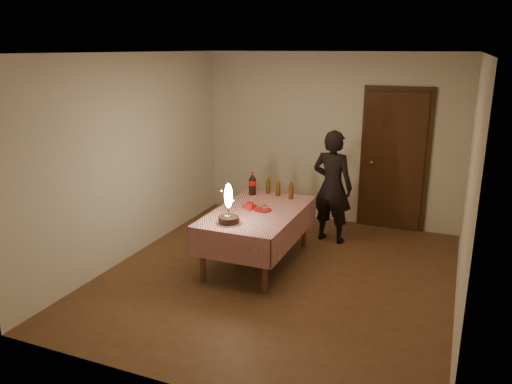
# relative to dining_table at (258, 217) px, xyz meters

# --- Properties ---
(ground) EXTENTS (4.00, 4.50, 0.01)m
(ground) POSITION_rel_dining_table_xyz_m (0.38, -0.27, -0.60)
(ground) COLOR brown
(ground) RESTS_ON ground
(room_shell) EXTENTS (4.04, 4.54, 2.62)m
(room_shell) POSITION_rel_dining_table_xyz_m (0.41, -0.19, 1.05)
(room_shell) COLOR beige
(room_shell) RESTS_ON ground
(dining_table) EXTENTS (1.02, 1.72, 0.70)m
(dining_table) POSITION_rel_dining_table_xyz_m (0.00, 0.00, 0.00)
(dining_table) COLOR brown
(dining_table) RESTS_ON ground
(birthday_cake) EXTENTS (0.30, 0.30, 0.47)m
(birthday_cake) POSITION_rel_dining_table_xyz_m (-0.13, -0.56, 0.23)
(birthday_cake) COLOR white
(birthday_cake) RESTS_ON dining_table
(red_plate) EXTENTS (0.22, 0.22, 0.01)m
(red_plate) POSITION_rel_dining_table_xyz_m (0.06, 0.03, 0.10)
(red_plate) COLOR #B9100C
(red_plate) RESTS_ON dining_table
(red_cup) EXTENTS (0.08, 0.08, 0.10)m
(red_cup) POSITION_rel_dining_table_xyz_m (-0.08, -0.03, 0.15)
(red_cup) COLOR #B50C11
(red_cup) RESTS_ON dining_table
(clear_cup) EXTENTS (0.07, 0.07, 0.09)m
(clear_cup) POSITION_rel_dining_table_xyz_m (0.12, -0.05, 0.14)
(clear_cup) COLOR silver
(clear_cup) RESTS_ON dining_table
(napkin_stack) EXTENTS (0.15, 0.15, 0.02)m
(napkin_stack) POSITION_rel_dining_table_xyz_m (-0.15, 0.07, 0.11)
(napkin_stack) COLOR #AA2C13
(napkin_stack) RESTS_ON dining_table
(cola_bottle) EXTENTS (0.10, 0.10, 0.32)m
(cola_bottle) POSITION_rel_dining_table_xyz_m (-0.33, 0.61, 0.25)
(cola_bottle) COLOR black
(cola_bottle) RESTS_ON dining_table
(amber_bottle_left) EXTENTS (0.06, 0.06, 0.26)m
(amber_bottle_left) POSITION_rel_dining_table_xyz_m (-0.15, 0.75, 0.21)
(amber_bottle_left) COLOR #56300E
(amber_bottle_left) RESTS_ON dining_table
(amber_bottle_right) EXTENTS (0.06, 0.06, 0.26)m
(amber_bottle_right) POSITION_rel_dining_table_xyz_m (0.23, 0.62, 0.21)
(amber_bottle_right) COLOR #56300E
(amber_bottle_right) RESTS_ON dining_table
(amber_bottle_mid) EXTENTS (0.06, 0.06, 0.26)m
(amber_bottle_mid) POSITION_rel_dining_table_xyz_m (0.02, 0.69, 0.21)
(amber_bottle_mid) COLOR #56300E
(amber_bottle_mid) RESTS_ON dining_table
(photographer) EXTENTS (0.63, 0.48, 1.59)m
(photographer) POSITION_rel_dining_table_xyz_m (0.67, 1.10, 0.19)
(photographer) COLOR black
(photographer) RESTS_ON ground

